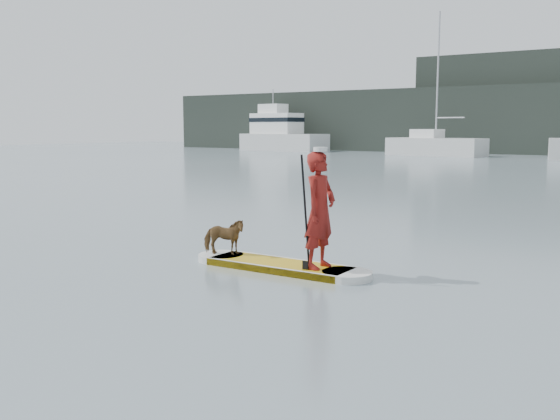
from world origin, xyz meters
The scene contains 9 objects.
ground centered at (0.00, 0.00, 0.00)m, with size 140.00×140.00×0.00m, color slate.
paddleboard centered at (-0.11, 2.38, 0.06)m, with size 3.30×0.82×0.12m.
paddler centered at (0.64, 2.39, 1.05)m, with size 0.68×0.44×1.86m, color maroon.
white_cap centered at (0.64, 2.39, 2.01)m, with size 0.22×0.22×0.07m, color silver.
dog centered at (-1.29, 2.37, 0.44)m, with size 0.35×0.76×0.64m, color brown.
paddle centered at (0.52, 2.15, 0.80)m, with size 0.10×0.30×2.00m.
sailboat_c centered at (-12.30, 44.57, 0.86)m, with size 8.46×4.02×11.67m.
motor_yacht_b centered at (-29.25, 46.94, 1.74)m, with size 9.72×4.51×6.18m.
shore_building_west centered at (-10.00, 54.00, 4.50)m, with size 14.00×4.00×9.00m, color black.
Camera 1 is at (5.47, -6.14, 2.36)m, focal length 40.00 mm.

